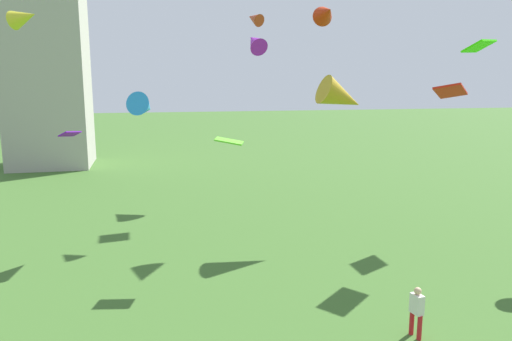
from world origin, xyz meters
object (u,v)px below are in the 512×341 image
object	(u,v)px
kite_flying_11	(479,46)
kite_flying_10	(450,91)
kite_flying_7	(70,134)
kite_flying_8	(144,107)
kite_flying_5	(255,42)
kite_flying_3	(24,17)
kite_flying_4	(254,18)
kite_flying_1	(326,13)
person_0	(417,309)
kite_flying_6	(342,97)
kite_flying_0	(229,141)

from	to	relation	value
kite_flying_11	kite_flying_10	bearing A→B (deg)	-164.86
kite_flying_7	kite_flying_8	bearing A→B (deg)	-32.57
kite_flying_5	kite_flying_8	xyz separation A→B (m)	(-7.41, -9.61, -3.76)
kite_flying_3	kite_flying_5	size ratio (longest dim) A/B	0.76
kite_flying_3	kite_flying_4	world-z (taller)	kite_flying_4
kite_flying_1	kite_flying_10	world-z (taller)	kite_flying_1
person_0	kite_flying_6	xyz separation A→B (m)	(1.74, 10.54, 5.87)
kite_flying_3	kite_flying_7	size ratio (longest dim) A/B	1.74
kite_flying_6	kite_flying_10	distance (m)	5.14
kite_flying_8	kite_flying_11	distance (m)	17.31
person_0	kite_flying_3	size ratio (longest dim) A/B	0.91
kite_flying_4	kite_flying_10	world-z (taller)	kite_flying_4
kite_flying_10	kite_flying_7	bearing A→B (deg)	-58.05
kite_flying_0	person_0	bearing A→B (deg)	138.93
kite_flying_6	kite_flying_7	distance (m)	12.77
kite_flying_7	kite_flying_10	xyz separation A→B (m)	(16.00, -3.97, 1.87)
kite_flying_5	person_0	bearing A→B (deg)	81.27
kite_flying_11	person_0	bearing A→B (deg)	-160.03
person_0	kite_flying_3	distance (m)	21.66
kite_flying_0	kite_flying_3	xyz separation A→B (m)	(-8.77, 7.16, 5.38)
person_0	kite_flying_6	bearing A→B (deg)	160.67
kite_flying_11	kite_flying_5	bearing A→B (deg)	103.85
kite_flying_3	kite_flying_7	bearing A→B (deg)	-119.84
kite_flying_5	kite_flying_1	bearing A→B (deg)	93.81
person_0	kite_flying_10	size ratio (longest dim) A/B	0.81
kite_flying_0	kite_flying_7	bearing A→B (deg)	-11.81
kite_flying_4	kite_flying_0	bearing A→B (deg)	46.09
kite_flying_3	kite_flying_5	bearing A→B (deg)	-33.56
kite_flying_7	kite_flying_0	bearing A→B (deg)	-76.99
kite_flying_7	kite_flying_1	bearing A→B (deg)	-38.46
kite_flying_4	kite_flying_6	size ratio (longest dim) A/B	0.52
kite_flying_5	kite_flying_7	size ratio (longest dim) A/B	2.28
kite_flying_7	kite_flying_8	xyz separation A→B (m)	(3.24, 0.92, 1.11)
kite_flying_0	kite_flying_7	size ratio (longest dim) A/B	1.29
person_0	kite_flying_10	distance (m)	10.40
kite_flying_10	kite_flying_8	bearing A→B (deg)	-65.08
kite_flying_0	kite_flying_6	size ratio (longest dim) A/B	0.49
kite_flying_0	kite_flying_7	xyz separation A→B (m)	(-6.52, 3.55, 0.06)
kite_flying_4	kite_flying_5	distance (m)	5.91
kite_flying_4	kite_flying_7	distance (m)	11.98
kite_flying_10	kite_flying_11	world-z (taller)	kite_flying_11
person_0	kite_flying_8	bearing A→B (deg)	-156.17
person_0	kite_flying_1	distance (m)	16.40
kite_flying_5	kite_flying_0	bearing A→B (deg)	64.13
kite_flying_6	kite_flying_10	size ratio (longest dim) A/B	1.34
kite_flying_5	kite_flying_6	size ratio (longest dim) A/B	0.87
kite_flying_5	kite_flying_7	distance (m)	15.75
kite_flying_4	kite_flying_6	bearing A→B (deg)	99.06
kite_flying_3	kite_flying_8	bearing A→B (deg)	-87.89
kite_flying_6	kite_flying_11	world-z (taller)	kite_flying_11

